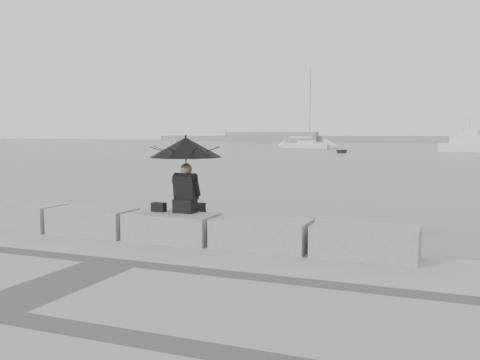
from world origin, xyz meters
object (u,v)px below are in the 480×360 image
at_px(motor_cruiser, 476,145).
at_px(dinghy, 341,151).
at_px(sailboat_left, 307,145).
at_px(seated_person, 186,155).

bearing_deg(motor_cruiser, dinghy, -136.66).
bearing_deg(sailboat_left, dinghy, -56.82).
bearing_deg(dinghy, sailboat_left, 120.82).
bearing_deg(motor_cruiser, seated_person, -83.05).
distance_m(motor_cruiser, dinghy, 18.18).
relative_size(motor_cruiser, dinghy, 3.06).
distance_m(seated_person, sailboat_left, 78.60).
bearing_deg(sailboat_left, motor_cruiser, -14.18).
bearing_deg(seated_person, motor_cruiser, 86.33).
distance_m(seated_person, dinghy, 58.48).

